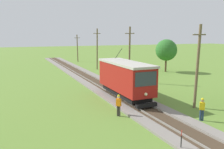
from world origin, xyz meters
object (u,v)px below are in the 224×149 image
Objects in this scene: utility_pole_distant at (77,48)px; utility_pole_mid at (129,54)px; second_worker at (119,104)px; tree_left_near at (166,50)px; trackside_signal_marker at (181,139)px; track_worker at (202,108)px; utility_pole_near_tram at (197,66)px; red_tram at (125,78)px; utility_pole_far at (97,49)px.

utility_pole_mid is at bearing -90.00° from utility_pole_distant.
tree_left_near reaches higher than second_worker.
track_worker reaches higher than trackside_signal_marker.
track_worker is at bearing -71.60° from second_worker.
second_worker is at bearing 174.01° from utility_pole_near_tram.
tree_left_near is (14.62, 13.31, 1.64)m from red_tram.
utility_pole_near_tram is at bearing -90.00° from utility_pole_mid.
utility_pole_near_tram is (4.45, -5.18, 1.59)m from red_tram.
utility_pole_near_tram is 4.24m from track_worker.
red_tram is 9.03m from utility_pole_mid.
track_worker is (2.66, -7.82, -1.21)m from red_tram.
tree_left_near is (11.96, 21.13, 2.85)m from track_worker.
track_worker is at bearing -92.38° from utility_pole_distant.
red_tram is 35.51m from utility_pole_distant.
utility_pole_near_tram is 1.13× the size of utility_pole_distant.
utility_pole_near_tram is at bearing -90.00° from utility_pole_far.
utility_pole_distant reaches higher than red_tram.
trackside_signal_marker is (-6.32, -5.79, -3.12)m from utility_pole_near_tram.
red_tram is 1.49× the size of tree_left_near.
trackside_signal_marker is at bearing -121.86° from second_worker.
utility_pole_near_tram is 6.25× the size of trackside_signal_marker.
utility_pole_distant is (4.45, 35.22, 1.17)m from red_tram.
utility_pole_far reaches higher than tree_left_near.
utility_pole_distant is at bearing 82.21° from trackside_signal_marker.
utility_pole_mid is 0.99× the size of utility_pole_far.
utility_pole_mid reaches higher than utility_pole_distant.
red_tram is 8.35m from track_worker.
utility_pole_mid is 4.24× the size of track_worker.
utility_pole_near_tram is 1.29× the size of tree_left_near.
utility_pole_mid is 13.18m from utility_pole_far.
tree_left_near is (10.17, -7.54, -0.09)m from utility_pole_far.
red_tram is 1.13× the size of utility_pole_mid.
utility_pole_mid is 1.16× the size of utility_pole_distant.
utility_pole_near_tram is at bearing -90.00° from utility_pole_distant.
utility_pole_far is 1.34× the size of tree_left_near.
utility_pole_far is 1.17× the size of utility_pole_distant.
trackside_signal_marker is (-1.87, -10.97, -1.53)m from red_tram.
tree_left_near is at bearing 42.32° from red_tram.
utility_pole_mid is at bearing -145.51° from track_worker.
red_tram is 7.24× the size of trackside_signal_marker.
red_tram is at bearing 80.32° from trackside_signal_marker.
red_tram is at bearing -97.20° from utility_pole_distant.
track_worker is 1.00× the size of second_worker.
utility_pole_mid reaches higher than red_tram.
second_worker is (-7.20, 0.76, -2.80)m from utility_pole_near_tram.
red_tram is at bearing -120.09° from utility_pole_mid.
trackside_signal_marker is at bearing -137.48° from utility_pole_near_tram.
second_worker is (-7.20, -12.10, -2.90)m from utility_pole_mid.
utility_pole_near_tram is 0.96× the size of utility_pole_far.
trackside_signal_marker is at bearing -101.23° from utility_pole_far.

